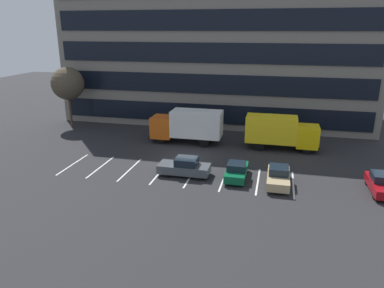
{
  "coord_description": "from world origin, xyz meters",
  "views": [
    {
      "loc": [
        8.03,
        -31.18,
        11.97
      ],
      "look_at": [
        0.46,
        0.74,
        1.4
      ],
      "focal_mm": 33.87,
      "sensor_mm": 36.0,
      "label": 1
    }
  ],
  "objects_px": {
    "box_truck_orange": "(188,125)",
    "sedan_forest": "(237,171)",
    "box_truck_yellow_all": "(280,131)",
    "sedan_tan": "(278,177)",
    "sedan_maroon": "(382,184)",
    "sedan_charcoal": "(185,167)",
    "bare_tree": "(68,84)"
  },
  "relations": [
    {
      "from": "box_truck_orange",
      "to": "sedan_tan",
      "type": "xyz_separation_m",
      "value": [
        9.67,
        -9.08,
        -1.33
      ]
    },
    {
      "from": "box_truck_yellow_all",
      "to": "sedan_tan",
      "type": "distance_m",
      "value": 9.24
    },
    {
      "from": "box_truck_yellow_all",
      "to": "box_truck_orange",
      "type": "xyz_separation_m",
      "value": [
        -9.7,
        -0.08,
        0.1
      ]
    },
    {
      "from": "box_truck_orange",
      "to": "sedan_forest",
      "type": "bearing_deg",
      "value": -53.66
    },
    {
      "from": "sedan_charcoal",
      "to": "sedan_maroon",
      "type": "bearing_deg",
      "value": 0.73
    },
    {
      "from": "sedan_forest",
      "to": "bare_tree",
      "type": "height_order",
      "value": "bare_tree"
    },
    {
      "from": "sedan_forest",
      "to": "bare_tree",
      "type": "xyz_separation_m",
      "value": [
        -22.2,
        11.69,
        4.77
      ]
    },
    {
      "from": "sedan_maroon",
      "to": "sedan_charcoal",
      "type": "bearing_deg",
      "value": -179.27
    },
    {
      "from": "box_truck_orange",
      "to": "box_truck_yellow_all",
      "type": "bearing_deg",
      "value": 0.49
    },
    {
      "from": "box_truck_yellow_all",
      "to": "sedan_forest",
      "type": "bearing_deg",
      "value": -111.58
    },
    {
      "from": "sedan_charcoal",
      "to": "sedan_forest",
      "type": "bearing_deg",
      "value": 4.56
    },
    {
      "from": "box_truck_orange",
      "to": "sedan_tan",
      "type": "distance_m",
      "value": 13.33
    },
    {
      "from": "sedan_forest",
      "to": "sedan_maroon",
      "type": "distance_m",
      "value": 11.04
    },
    {
      "from": "sedan_maroon",
      "to": "bare_tree",
      "type": "bearing_deg",
      "value": 160.39
    },
    {
      "from": "sedan_charcoal",
      "to": "sedan_tan",
      "type": "xyz_separation_m",
      "value": [
        7.74,
        -0.18,
        -0.04
      ]
    },
    {
      "from": "sedan_tan",
      "to": "sedan_maroon",
      "type": "height_order",
      "value": "sedan_tan"
    },
    {
      "from": "box_truck_yellow_all",
      "to": "sedan_forest",
      "type": "distance_m",
      "value": 9.37
    },
    {
      "from": "sedan_forest",
      "to": "sedan_maroon",
      "type": "xyz_separation_m",
      "value": [
        11.04,
        -0.15,
        0.02
      ]
    },
    {
      "from": "bare_tree",
      "to": "sedan_tan",
      "type": "bearing_deg",
      "value": -25.53
    },
    {
      "from": "box_truck_yellow_all",
      "to": "sedan_maroon",
      "type": "height_order",
      "value": "box_truck_yellow_all"
    },
    {
      "from": "sedan_charcoal",
      "to": "bare_tree",
      "type": "relative_size",
      "value": 0.59
    },
    {
      "from": "sedan_forest",
      "to": "bare_tree",
      "type": "distance_m",
      "value": 25.54
    },
    {
      "from": "sedan_forest",
      "to": "sedan_charcoal",
      "type": "bearing_deg",
      "value": -175.44
    },
    {
      "from": "box_truck_orange",
      "to": "bare_tree",
      "type": "distance_m",
      "value": 16.58
    },
    {
      "from": "sedan_charcoal",
      "to": "sedan_tan",
      "type": "height_order",
      "value": "sedan_charcoal"
    },
    {
      "from": "sedan_tan",
      "to": "box_truck_orange",
      "type": "bearing_deg",
      "value": 136.83
    },
    {
      "from": "sedan_charcoal",
      "to": "sedan_maroon",
      "type": "xyz_separation_m",
      "value": [
        15.4,
        0.2,
        -0.05
      ]
    },
    {
      "from": "sedan_forest",
      "to": "sedan_tan",
      "type": "xyz_separation_m",
      "value": [
        3.39,
        -0.53,
        0.03
      ]
    },
    {
      "from": "box_truck_orange",
      "to": "sedan_charcoal",
      "type": "xyz_separation_m",
      "value": [
        1.94,
        -8.9,
        -1.29
      ]
    },
    {
      "from": "box_truck_orange",
      "to": "sedan_tan",
      "type": "height_order",
      "value": "box_truck_orange"
    },
    {
      "from": "sedan_forest",
      "to": "sedan_maroon",
      "type": "bearing_deg",
      "value": -0.79
    },
    {
      "from": "sedan_charcoal",
      "to": "bare_tree",
      "type": "bearing_deg",
      "value": 146.0
    }
  ]
}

